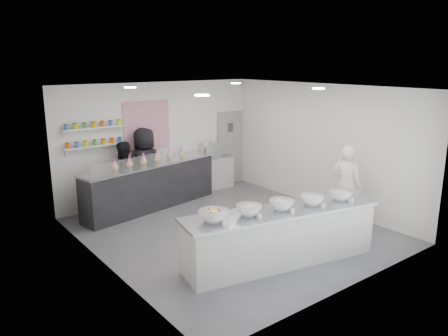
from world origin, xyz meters
The scene contains 26 objects.
floor centered at (0.00, 0.00, 0.00)m, with size 6.00×6.00×0.00m, color #515156.
ceiling centered at (0.00, 0.00, 3.00)m, with size 6.00×6.00×0.00m, color white.
back_wall centered at (0.00, 3.00, 1.50)m, with size 5.50×5.50×0.00m, color white.
left_wall centered at (-2.75, 0.00, 1.50)m, with size 6.00×6.00×0.00m, color white.
right_wall centered at (2.75, 0.00, 1.50)m, with size 6.00×6.00×0.00m, color white.
back_door centered at (2.30, 2.97, 1.05)m, with size 0.88×0.04×2.10m, color gray.
pattern_panel centered at (-0.35, 2.98, 1.95)m, with size 1.25×0.03×1.20m, color #C8315E.
jar_shelf_lower centered at (-1.75, 2.90, 1.60)m, with size 1.45×0.22×0.04m, color silver.
jar_shelf_upper centered at (-1.75, 2.90, 2.02)m, with size 1.45×0.22×0.04m, color silver.
preserve_jars centered at (-1.75, 2.88, 1.88)m, with size 1.45×0.10×0.56m, color #ED5800, non-canonical shape.
downlight_0 centered at (-1.40, -1.00, 2.98)m, with size 0.24×0.24×0.02m, color white.
downlight_1 centered at (1.40, -1.00, 2.98)m, with size 0.24×0.24×0.02m, color white.
downlight_2 centered at (-1.40, 1.60, 2.98)m, with size 0.24×0.24×0.02m, color white.
downlight_3 centered at (1.40, 1.60, 2.98)m, with size 0.24×0.24×0.02m, color white.
prep_counter centered at (-0.22, -1.70, 0.50)m, with size 3.64×0.83×0.99m, color #B1B1AC.
back_bar centered at (-0.62, 2.33, 0.56)m, with size 3.64×0.67×1.13m, color black.
sneeze_guard centered at (-0.57, 2.02, 1.28)m, with size 3.59×0.02×0.31m, color white.
espresso_ledge centered at (1.55, 2.78, 0.45)m, with size 1.22×0.39×0.90m, color #B1B1AC.
espresso_machine centered at (1.46, 2.78, 1.10)m, with size 0.51×0.35×0.39m, color #93969E.
cup_stacks centered at (1.21, 2.78, 1.07)m, with size 0.24×0.24×0.33m, color tan, non-canonical shape.
prep_bowls centered at (-0.22, -1.70, 1.08)m, with size 3.04×0.54×0.18m, color white, non-canonical shape.
label_cards centered at (-0.11, -2.23, 1.03)m, with size 2.66×0.04×0.07m, color white, non-canonical shape.
cookie_bags centered at (-0.62, 2.33, 1.27)m, with size 2.16×0.16×0.28m, color pink, non-canonical shape.
woman_prep centered at (2.20, -1.23, 0.89)m, with size 0.65×0.43×1.79m, color white.
staff_left centered at (-1.23, 2.58, 0.84)m, with size 0.82×0.64×1.68m, color black.
staff_right centered at (-0.63, 2.60, 0.98)m, with size 0.96×0.62×1.96m, color black.
Camera 1 is at (-5.40, -6.80, 3.52)m, focal length 35.00 mm.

